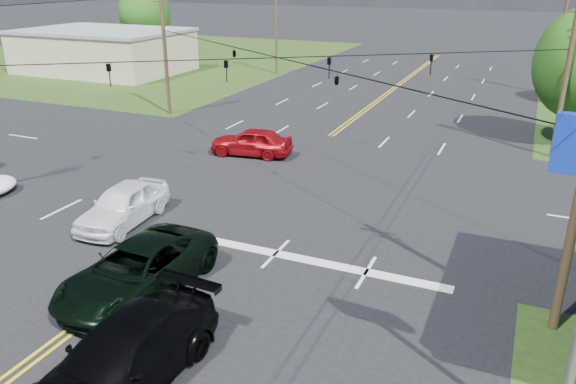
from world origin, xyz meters
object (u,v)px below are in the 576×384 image
at_px(pole_right_far, 562,32).
at_px(pickup_white, 123,205).
at_px(retail_nw, 104,52).
at_px(pickup_dkgreen, 138,270).
at_px(suv_black, 123,357).
at_px(tree_far_l, 145,13).
at_px(pole_nw, 165,46).
at_px(pole_left_far, 276,21).
at_px(pole_ne, 567,70).

xyz_separation_m(pole_right_far, pickup_white, (-16.50, -36.00, -4.34)).
distance_m(retail_nw, pole_right_far, 43.53).
bearing_deg(pickup_white, pickup_dkgreen, -50.72).
bearing_deg(suv_black, pole_right_far, 80.67).
height_order(pickup_dkgreen, pickup_white, pickup_dkgreen).
bearing_deg(tree_far_l, pickup_dkgreen, -53.69).
xyz_separation_m(pole_nw, pole_left_far, (0.00, 19.00, 0.25)).
bearing_deg(pole_right_far, pole_left_far, 180.00).
bearing_deg(pole_left_far, pole_right_far, 0.00).
bearing_deg(suv_black, retail_nw, 134.40).
relative_size(pole_left_far, pole_right_far, 1.00).
bearing_deg(pickup_dkgreen, pole_ne, 61.93).
distance_m(pole_left_far, pickup_dkgreen, 42.66).
distance_m(retail_nw, pole_nw, 21.60).
bearing_deg(pickup_white, pole_left_far, 100.69).
bearing_deg(pickup_white, pole_right_far, 61.29).
distance_m(tree_far_l, suv_black, 59.60).
distance_m(pole_ne, suv_black, 27.27).
relative_size(pole_right_far, suv_black, 1.67).
xyz_separation_m(pole_nw, suv_black, (16.00, -25.04, -4.04)).
bearing_deg(pickup_white, retail_nw, 127.37).
relative_size(retail_nw, suv_black, 2.66).
relative_size(pickup_dkgreen, pickup_white, 1.24).
distance_m(tree_far_l, pickup_dkgreen, 55.06).
relative_size(pole_ne, suv_black, 1.58).
distance_m(pole_nw, pickup_white, 19.90).
distance_m(pole_right_far, suv_black, 45.37).
xyz_separation_m(retail_nw, tree_far_l, (-2.00, 10.00, 3.19)).
xyz_separation_m(retail_nw, suv_black, (33.00, -38.04, -1.13)).
distance_m(pole_ne, pole_right_far, 19.00).
xyz_separation_m(pole_ne, pole_right_far, (0.00, 19.00, 0.25)).
relative_size(pole_nw, tree_far_l, 1.09).
height_order(pole_left_far, pickup_white, pole_left_far).
bearing_deg(pickup_dkgreen, pole_left_far, 110.96).
relative_size(pole_nw, pole_left_far, 0.95).
distance_m(pole_left_far, pickup_white, 37.48).
bearing_deg(suv_black, pickup_dkgreen, 126.75).
xyz_separation_m(retail_nw, pickup_white, (26.50, -30.00, -1.17)).
distance_m(retail_nw, pickup_dkgreen, 45.86).
xyz_separation_m(pole_right_far, suv_black, (-10.00, -44.04, -4.30)).
height_order(pole_nw, pickup_dkgreen, pole_nw).
bearing_deg(pickup_dkgreen, pole_nw, 124.86).
bearing_deg(pole_left_far, pickup_white, -75.22).
bearing_deg(retail_nw, pickup_dkgreen, -48.30).
bearing_deg(pole_left_far, pole_nw, -90.00).
distance_m(retail_nw, pole_ne, 45.02).
height_order(pole_ne, suv_black, pole_ne).
bearing_deg(pole_nw, pole_left_far, 90.00).
height_order(pole_right_far, tree_far_l, pole_right_far).
bearing_deg(suv_black, pickup_white, 132.41).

